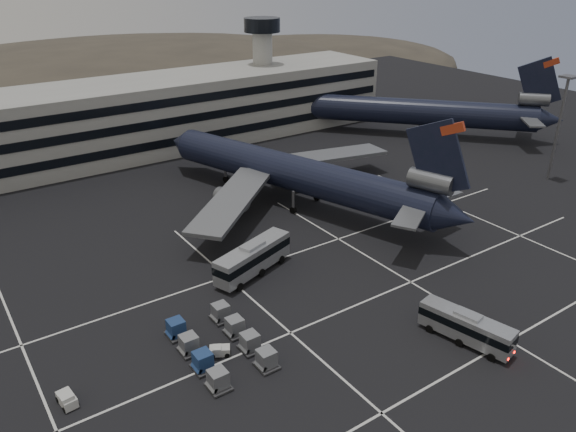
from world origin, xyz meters
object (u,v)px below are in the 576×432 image
at_px(bus_far, 253,257).
at_px(tug_a, 67,399).
at_px(trijet_main, 298,174).
at_px(bus_near, 466,326).
at_px(uld_cluster, 220,343).

height_order(bus_far, tug_a, bus_far).
bearing_deg(bus_far, tug_a, 92.70).
distance_m(trijet_main, bus_far, 22.49).
bearing_deg(trijet_main, bus_near, -116.81).
height_order(bus_far, uld_cluster, bus_far).
relative_size(bus_far, uld_cluster, 1.02).
xyz_separation_m(trijet_main, tug_a, (-42.65, -24.48, -4.62)).
distance_m(bus_near, tug_a, 39.03).
bearing_deg(tug_a, bus_far, 15.44).
bearing_deg(uld_cluster, trijet_main, 42.42).
relative_size(bus_near, bus_far, 0.84).
xyz_separation_m(bus_near, uld_cluster, (-21.64, 13.03, -0.96)).
distance_m(trijet_main, bus_near, 39.16).
height_order(bus_near, uld_cluster, bus_near).
bearing_deg(bus_near, trijet_main, 68.24).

